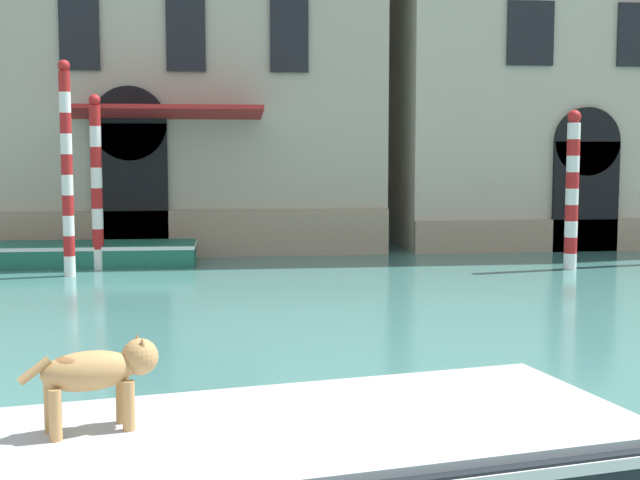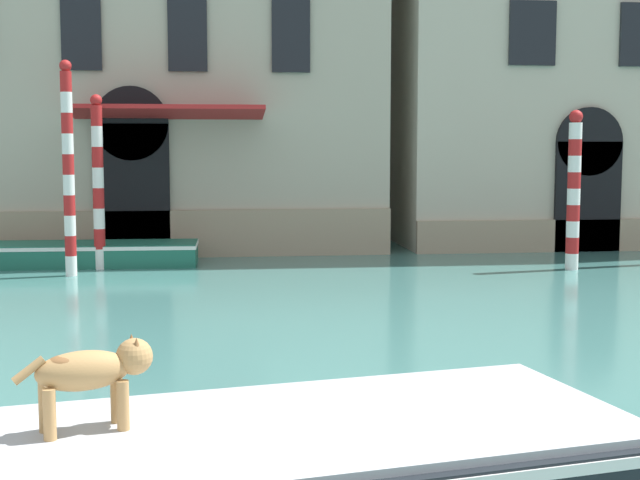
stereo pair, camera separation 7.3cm
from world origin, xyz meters
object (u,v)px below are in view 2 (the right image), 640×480
object	(u,v)px
boat_moored_near_palazzo	(83,254)
mooring_pole_0	(68,168)
mooring_pole_2	(574,189)
mooring_pole_1	(98,182)
dog_on_deck	(93,371)

from	to	relation	value
boat_moored_near_palazzo	mooring_pole_0	world-z (taller)	mooring_pole_0
mooring_pole_2	mooring_pole_0	bearing A→B (deg)	178.31
boat_moored_near_palazzo	mooring_pole_1	distance (m)	1.82
mooring_pole_1	mooring_pole_2	distance (m)	10.25
dog_on_deck	mooring_pole_1	world-z (taller)	mooring_pole_1
dog_on_deck	mooring_pole_0	distance (m)	12.66
mooring_pole_0	mooring_pole_2	distance (m)	10.65
mooring_pole_0	dog_on_deck	bearing A→B (deg)	-80.54
mooring_pole_2	dog_on_deck	bearing A→B (deg)	-125.22
mooring_pole_0	mooring_pole_1	xyz separation A→B (m)	(0.47, 0.96, -0.31)
dog_on_deck	mooring_pole_0	size ratio (longest dim) A/B	0.21
mooring_pole_0	mooring_pole_2	world-z (taller)	mooring_pole_0
mooring_pole_0	boat_moored_near_palazzo	bearing A→B (deg)	89.40
boat_moored_near_palazzo	mooring_pole_0	size ratio (longest dim) A/B	1.16
dog_on_deck	mooring_pole_1	bearing A→B (deg)	77.90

